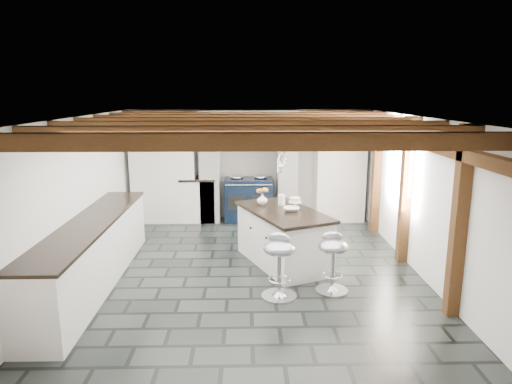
{
  "coord_description": "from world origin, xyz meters",
  "views": [
    {
      "loc": [
        -0.07,
        -6.65,
        2.63
      ],
      "look_at": [
        0.1,
        0.4,
        1.1
      ],
      "focal_mm": 32.0,
      "sensor_mm": 36.0,
      "label": 1
    }
  ],
  "objects_px": {
    "bar_stool_near": "(333,256)",
    "bar_stool_far": "(280,258)",
    "range_cooker": "(249,199)",
    "kitchen_island": "(283,236)"
  },
  "relations": [
    {
      "from": "bar_stool_near",
      "to": "bar_stool_far",
      "type": "distance_m",
      "value": 0.74
    },
    {
      "from": "range_cooker",
      "to": "kitchen_island",
      "type": "xyz_separation_m",
      "value": [
        0.51,
        -2.53,
        -0.02
      ]
    },
    {
      "from": "kitchen_island",
      "to": "bar_stool_near",
      "type": "xyz_separation_m",
      "value": [
        0.58,
        -1.07,
        0.07
      ]
    },
    {
      "from": "range_cooker",
      "to": "bar_stool_near",
      "type": "distance_m",
      "value": 3.76
    },
    {
      "from": "kitchen_island",
      "to": "range_cooker",
      "type": "bearing_deg",
      "value": 78.24
    },
    {
      "from": "bar_stool_near",
      "to": "bar_stool_far",
      "type": "xyz_separation_m",
      "value": [
        -0.72,
        -0.16,
        0.03
      ]
    },
    {
      "from": "bar_stool_far",
      "to": "kitchen_island",
      "type": "bearing_deg",
      "value": 106.82
    },
    {
      "from": "range_cooker",
      "to": "bar_stool_near",
      "type": "height_order",
      "value": "range_cooker"
    },
    {
      "from": "range_cooker",
      "to": "bar_stool_near",
      "type": "bearing_deg",
      "value": -73.05
    },
    {
      "from": "bar_stool_near",
      "to": "bar_stool_far",
      "type": "height_order",
      "value": "bar_stool_far"
    }
  ]
}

